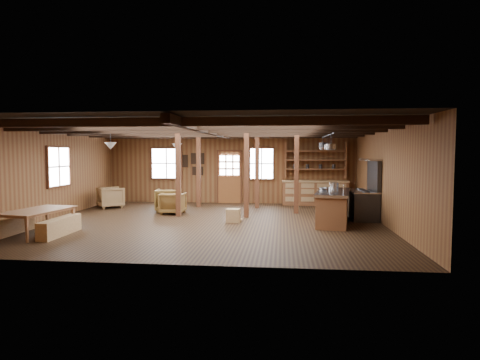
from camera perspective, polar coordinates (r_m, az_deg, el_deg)
The scene contains 22 objects.
room at distance 11.77m, azimuth -4.37°, elevation 0.75°, with size 10.04×9.04×2.84m.
ceiling_joists at distance 11.94m, azimuth -4.25°, elevation 6.94°, with size 9.80×8.82×0.18m.
timber_posts at distance 13.75m, azimuth -0.68°, elevation 1.23°, with size 3.95×2.35×2.80m.
back_door at distance 16.19m, azimuth -1.52°, elevation -0.20°, with size 1.02×0.08×2.15m.
window_back_left at distance 16.71m, azimuth -10.40°, elevation 2.34°, with size 1.32×0.06×1.32m.
window_back_right at distance 16.05m, azimuth 3.09°, elevation 2.33°, with size 1.02×0.06×1.32m.
window_left at distance 13.99m, azimuth -24.40°, elevation 1.74°, with size 0.14×1.24×1.32m.
notice_boards at distance 16.42m, azimuth -6.72°, elevation 2.49°, with size 1.08×0.03×0.90m.
back_counter at distance 15.88m, azimuth 10.62°, elevation -1.36°, with size 2.55×0.60×2.45m.
pendant_lamps at distance 13.30m, azimuth -13.22°, elevation 4.70°, with size 1.86×2.36×0.66m.
pot_rack at distance 11.91m, azimuth 12.27°, elevation 4.85°, with size 0.46×3.00×0.45m.
kitchen_island at distance 11.97m, azimuth 13.09°, elevation -3.72°, with size 1.29×2.61×1.20m.
step_stool at distance 11.82m, azimuth -0.97°, elevation -5.08°, with size 0.45×0.32×0.40m, color #936643.
commercial_range at distance 12.93m, azimuth 17.28°, elevation -2.65°, with size 0.79×1.50×1.86m.
dining_table at distance 11.22m, azimuth -26.66°, elevation -5.39°, with size 1.80×1.00×0.63m, color #9C6B47.
bench_wall at distance 11.66m, azimuth -29.77°, elevation -5.66°, with size 0.29×1.57×0.43m, color #936643.
bench_aisle at distance 10.95m, azimuth -24.24°, elevation -6.07°, with size 0.29×1.57×0.43m, color #936643.
armchair_a at distance 13.58m, azimuth -9.53°, elevation -3.27°, with size 0.77×0.79×0.72m, color brown.
armchair_b at distance 14.17m, azimuth -10.14°, elevation -2.83°, with size 0.84×0.87×0.79m, color brown.
armchair_c at distance 15.63m, azimuth -17.89°, elevation -2.35°, with size 0.83×0.85×0.78m, color olive.
counter_pot at distance 12.77m, azimuth 13.19°, elevation -0.76°, with size 0.30×0.30×0.18m, color #B3B5BA.
bowl at distance 12.21m, azimuth 11.72°, elevation -1.23°, with size 0.25×0.25×0.06m, color silver.
Camera 1 is at (2.12, -11.56, 2.06)m, focal length 30.00 mm.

